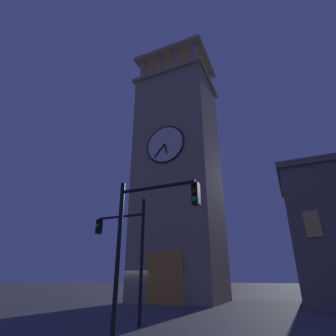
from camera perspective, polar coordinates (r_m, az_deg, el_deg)
ground_plane at (r=24.83m, az=-6.36°, el=-27.07°), size 200.00×200.00×0.00m
clocktower at (r=27.59m, az=2.23°, el=-1.18°), size 8.30×7.04×29.66m
traffic_signal_near at (r=9.22m, az=-5.15°, el=-12.80°), size 3.08×0.41×5.27m
traffic_signal_mid at (r=13.69m, az=-8.96°, el=-15.60°), size 2.88×0.41×5.68m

